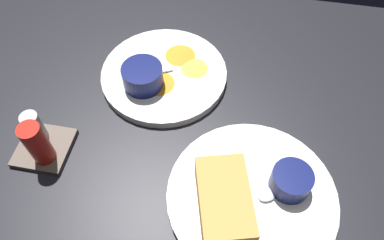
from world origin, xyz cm
name	(u,v)px	position (x,y,z in cm)	size (l,w,h in cm)	color
ground_plane	(182,199)	(0.00, 0.00, -1.50)	(110.00, 110.00, 3.00)	black
plate_sandwich_main	(252,197)	(1.55, -11.03, 0.80)	(27.06, 27.06, 1.60)	white
sandwich_half_near	(224,201)	(-1.30, -6.75, 4.00)	(14.66, 10.84, 4.80)	#C68C42
ramekin_dark_sauce	(291,180)	(4.10, -16.55, 3.65)	(6.44, 6.44, 3.80)	#0C144C
spoon_by_dark_ramekin	(260,198)	(1.02, -12.27, 1.96)	(6.97, 8.87, 0.80)	silver
plate_chips_companion	(164,74)	(24.38, 8.57, 0.80)	(24.93, 24.93, 1.60)	white
ramekin_light_gravy	(143,76)	(20.64, 11.69, 3.89)	(7.73, 7.73, 4.29)	#0C144C
spoon_by_gravy_ramekin	(138,76)	(22.05, 13.20, 1.96)	(5.76, 9.48, 0.80)	silver
plantain_chip_scatter	(171,67)	(25.53, 7.47, 1.90)	(15.78, 16.30, 0.60)	orange
condiment_caddy	(39,141)	(3.74, 25.12, 3.41)	(9.00, 9.00, 9.50)	brown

